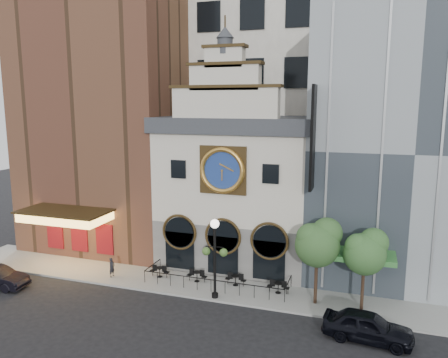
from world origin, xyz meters
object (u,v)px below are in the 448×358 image
at_px(bistro_2, 236,279).
at_px(car_right, 368,326).
at_px(bistro_1, 197,276).
at_px(pedestrian, 112,267).
at_px(bistro_0, 160,271).
at_px(tree_right, 365,251).
at_px(tree_left, 318,241).
at_px(lamppost, 215,250).
at_px(bistro_3, 278,287).

xyz_separation_m(bistro_2, car_right, (9.29, -4.62, 0.24)).
height_order(bistro_1, pedestrian, pedestrian).
bearing_deg(car_right, pedestrian, 86.66).
xyz_separation_m(bistro_0, tree_right, (15.00, -0.60, 3.52)).
bearing_deg(tree_left, bistro_2, 170.32).
height_order(bistro_2, tree_left, tree_left).
bearing_deg(tree_left, lamppost, -168.57).
xyz_separation_m(car_right, tree_right, (-0.33, 3.67, 3.28)).
xyz_separation_m(pedestrian, lamppost, (8.80, -0.95, 2.70)).
bearing_deg(lamppost, pedestrian, 167.94).
relative_size(bistro_0, bistro_3, 1.00).
distance_m(bistro_3, tree_right, 6.74).
bearing_deg(bistro_2, pedestrian, -171.50).
relative_size(tree_left, tree_right, 1.08).
relative_size(bistro_0, bistro_1, 1.00).
distance_m(bistro_0, bistro_3, 9.29).
bearing_deg(bistro_2, bistro_1, -175.46).
height_order(pedestrian, tree_left, tree_left).
xyz_separation_m(bistro_0, bistro_3, (9.29, 0.03, 0.00)).
relative_size(bistro_0, bistro_2, 1.00).
bearing_deg(bistro_2, car_right, -26.43).
distance_m(bistro_2, tree_left, 7.18).
bearing_deg(bistro_3, bistro_2, 174.47).
height_order(car_right, tree_left, tree_left).
bearing_deg(bistro_2, bistro_3, -5.53).
height_order(bistro_2, tree_right, tree_right).
bearing_deg(bistro_3, bistro_1, 179.28).
distance_m(bistro_3, car_right, 7.43).
distance_m(car_right, tree_left, 6.08).
bearing_deg(lamppost, car_right, -18.40).
height_order(pedestrian, lamppost, lamppost).
height_order(bistro_0, tree_left, tree_left).
bearing_deg(bistro_2, tree_left, -9.68).
xyz_separation_m(lamppost, tree_left, (6.75, 1.36, 0.85)).
distance_m(bistro_2, lamppost, 3.91).
relative_size(bistro_0, lamppost, 0.28).
distance_m(lamppost, tree_left, 6.94).
relative_size(bistro_0, tree_left, 0.27).
bearing_deg(tree_right, car_right, -84.83).
distance_m(car_right, tree_right, 4.93).
xyz_separation_m(car_right, tree_left, (-3.32, 3.60, 3.61)).
bearing_deg(tree_right, bistro_2, 173.99).
bearing_deg(pedestrian, tree_right, -81.30).
bearing_deg(lamppost, bistro_0, 152.91).
height_order(bistro_0, bistro_2, same).
bearing_deg(bistro_0, car_right, -15.59).
bearing_deg(pedestrian, bistro_0, -65.64).
height_order(bistro_3, pedestrian, pedestrian).
relative_size(car_right, pedestrian, 3.33).
relative_size(bistro_0, tree_right, 0.29).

